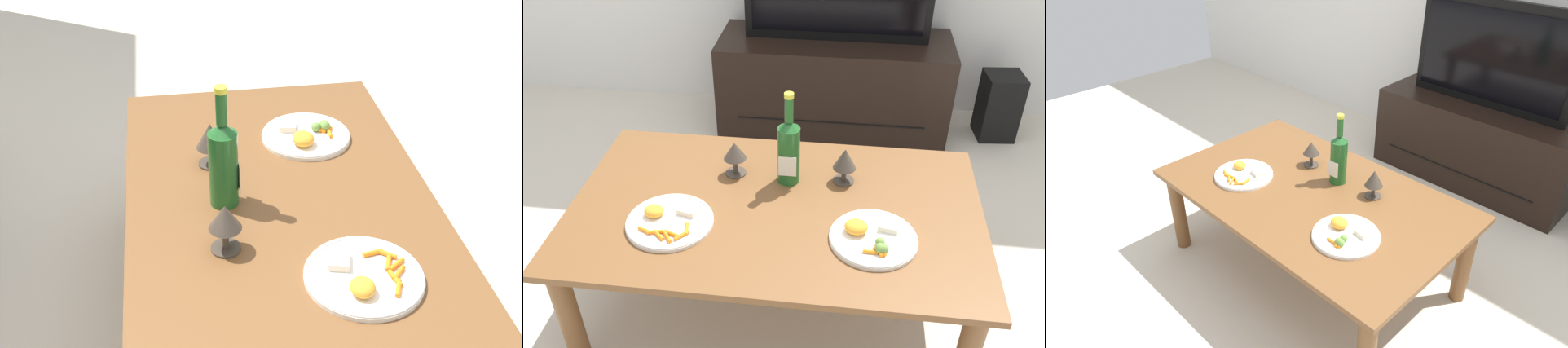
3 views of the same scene
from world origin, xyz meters
TOP-DOWN VIEW (x-y plane):
  - ground_plane at (0.00, 0.00)m, footprint 6.40×6.40m
  - dining_table at (0.00, 0.00)m, footprint 1.36×0.83m
  - tv_stand at (0.13, 1.35)m, footprint 1.22×0.47m
  - floor_speaker at (1.03, 1.37)m, footprint 0.21×0.21m
  - wine_bottle at (0.03, 0.15)m, footprint 0.08×0.08m
  - goblet_left at (-0.17, 0.17)m, footprint 0.08×0.08m
  - goblet_right at (0.22, 0.17)m, footprint 0.08×0.08m
  - dinner_plate_left at (-0.32, -0.13)m, footprint 0.28×0.28m
  - dinner_plate_right at (0.32, -0.13)m, footprint 0.27×0.27m

SIDE VIEW (x-z plane):
  - ground_plane at x=0.00m, z-range 0.00..0.00m
  - floor_speaker at x=1.03m, z-range 0.00..0.36m
  - tv_stand at x=0.13m, z-range 0.00..0.52m
  - dining_table at x=0.00m, z-range 0.17..0.63m
  - dinner_plate_left at x=-0.32m, z-range 0.46..0.50m
  - dinner_plate_right at x=0.32m, z-range 0.45..0.51m
  - goblet_right at x=0.22m, z-range 0.49..0.62m
  - goblet_left at x=-0.17m, z-range 0.49..0.62m
  - wine_bottle at x=0.03m, z-range 0.43..0.77m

